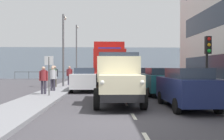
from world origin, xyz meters
name	(u,v)px	position (x,y,z in m)	size (l,w,h in m)	color
ground_plane	(118,91)	(0.00, -9.07, 0.00)	(80.00, 80.00, 0.00)	#423F44
sidewalk_left	(179,90)	(-4.46, -9.07, 0.07)	(2.11, 36.12, 0.15)	gray
sidewalk_right	(57,91)	(4.46, -9.07, 0.07)	(2.11, 36.12, 0.15)	gray
road_centreline_markings	(119,93)	(0.00, -8.04, 0.00)	(0.12, 31.68, 0.01)	silver
sea_horizon	(110,63)	(0.00, -30.13, 2.50)	(80.00, 0.80, 5.00)	#8C9EAD
seawall_railing	(111,73)	(0.00, -26.53, 0.92)	(28.08, 0.08, 1.20)	#4C5156
truck_vintage_cream	(118,80)	(0.39, -2.84, 1.18)	(2.17, 5.64, 2.43)	black
lorry_cargo_red	(109,64)	(0.63, -12.95, 2.08)	(2.58, 8.20, 3.87)	red
car_navy_kerbside_near	(186,87)	(-2.45, -1.79, 0.89)	(1.76, 4.01, 1.72)	navy
car_teal_kerbside_1	(159,81)	(-2.45, -6.67, 0.89)	(1.90, 3.82, 1.72)	#1E6670
car_silver_kerbside_2	(145,77)	(-2.45, -12.14, 0.90)	(1.76, 4.55, 1.72)	#B7BABF
car_black_kerbside_3	(136,75)	(-2.45, -17.55, 0.90)	(1.88, 4.46, 1.72)	black
car_white_oppositeside_0	(85,79)	(2.45, -9.57, 0.90)	(1.84, 4.63, 1.72)	white
car_maroon_oppositeside_1	(91,76)	(2.45, -16.48, 0.90)	(1.88, 4.21, 1.72)	maroon
pedestrian_couple_a	(44,78)	(4.70, -6.19, 1.12)	(0.53, 0.34, 1.66)	#383342
pedestrian_with_bag	(53,76)	(4.58, -8.18, 1.13)	(0.53, 0.34, 1.67)	#383342
pedestrian_near_railing	(53,75)	(4.90, -9.81, 1.19)	(0.53, 0.34, 1.76)	black
pedestrian_by_lamp	(55,74)	(5.14, -11.51, 1.18)	(0.53, 0.34, 1.75)	#4C473D
pedestrian_couple_b	(69,74)	(4.22, -13.52, 1.16)	(0.53, 0.34, 1.72)	#383342
traffic_light_near	(208,53)	(-4.29, -3.82, 2.47)	(0.28, 0.41, 3.20)	black
lamp_post_promenade	(64,43)	(4.53, -12.23, 3.83)	(0.32, 1.14, 6.15)	#59595B
lamp_post_far	(77,48)	(4.52, -21.84, 4.28)	(0.32, 1.14, 7.00)	#59595B
street_sign	(49,69)	(4.20, -5.42, 1.68)	(0.50, 0.07, 2.25)	#4C4C4C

